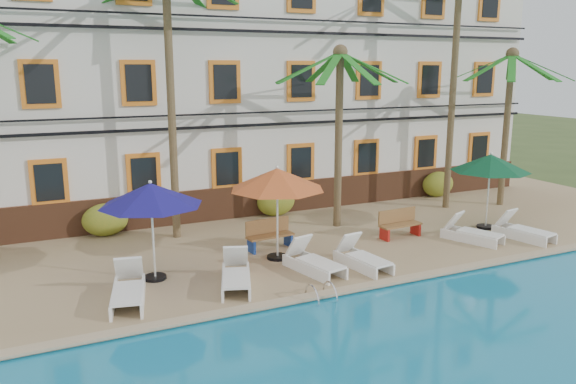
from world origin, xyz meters
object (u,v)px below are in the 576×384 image
palm_e (508,103)px  umbrella_green (490,163)px  pool_ladder (321,297)px  lounger_a (128,289)px  lounger_e (471,232)px  lounger_b (236,275)px  lounger_c (313,261)px  palm_b (169,65)px  bench_left (269,234)px  umbrella_red (277,179)px  palm_c (339,108)px  umbrella_blue (151,195)px  lounger_d (362,257)px  bench_right (399,223)px  palm_d (455,52)px  lounger_f (523,230)px

palm_e → umbrella_green: size_ratio=2.33×
umbrella_green → pool_ladder: bearing=-160.0°
umbrella_green → lounger_a: (-12.43, -1.25, -1.98)m
umbrella_green → lounger_e: (-1.55, -0.96, -2.00)m
lounger_a → palm_e: bearing=13.2°
lounger_b → lounger_a: bearing=176.5°
lounger_c → palm_b: bearing=118.3°
lounger_e → bench_left: size_ratio=1.31×
lounger_a → pool_ladder: 4.65m
umbrella_red → palm_e: bearing=11.7°
palm_c → palm_e: palm_e is taller
pool_ladder → lounger_e: bearing=17.0°
palm_b → umbrella_blue: palm_b is taller
palm_b → palm_e: bearing=-4.8°
lounger_d → palm_e: bearing=23.4°
lounger_a → bench_right: lounger_a is taller
umbrella_red → lounger_c: umbrella_red is taller
lounger_a → bench_left: (4.64, 2.33, 0.15)m
palm_d → bench_right: palm_d is taller
lounger_e → palm_b: bearing=152.3°
palm_d → lounger_f: size_ratio=4.74×
palm_b → umbrella_red: size_ratio=3.14×
palm_d → umbrella_blue: (-12.28, -2.97, -3.80)m
palm_e → umbrella_blue: 14.95m
palm_b → lounger_a: 7.49m
palm_e → palm_c: bearing=179.8°
bench_right → palm_b: bearing=155.1°
palm_c → lounger_e: palm_c is taller
palm_e → lounger_f: (-2.94, -3.88, -3.85)m
lounger_a → lounger_b: (2.67, -0.16, -0.01)m
lounger_b → palm_b: bearing=93.6°
umbrella_blue → bench_left: 4.31m
lounger_c → lounger_d: lounger_c is taller
lounger_c → bench_left: lounger_c is taller
palm_d → lounger_f: bearing=-97.5°
umbrella_red → lounger_d: bearing=-42.2°
palm_b → lounger_c: (2.59, -4.82, -5.28)m
palm_b → umbrella_red: palm_b is taller
palm_e → lounger_f: palm_e is taller
umbrella_green → lounger_f: bearing=-83.8°
palm_b → lounger_c: size_ratio=4.20×
umbrella_red → pool_ladder: (-0.19, -3.08, -2.37)m
palm_c → palm_d: bearing=5.6°
lounger_d → umbrella_red: bearing=137.8°
lounger_d → pool_ladder: (-2.05, -1.40, -0.29)m
palm_c → lounger_f: 7.25m
lounger_b → lounger_e: size_ratio=1.05×
palm_b → palm_e: palm_b is taller
palm_e → palm_b: bearing=175.2°
bench_left → lounger_d: bearing=-57.1°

